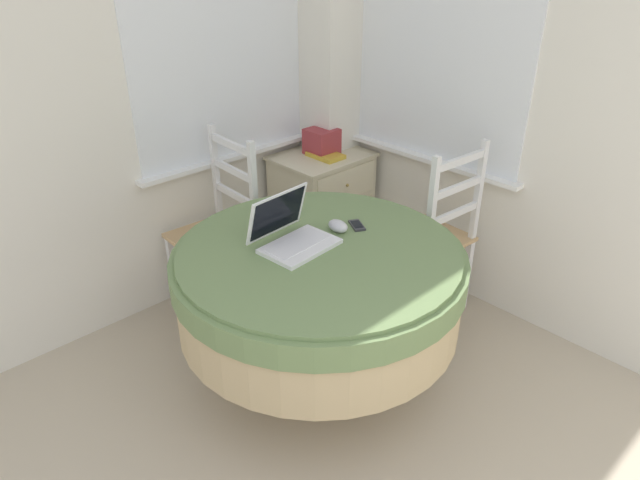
% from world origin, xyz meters
% --- Properties ---
extents(corner_room_shell, '(4.55, 5.10, 2.55)m').
position_xyz_m(corner_room_shell, '(1.37, 2.08, 1.28)').
color(corner_room_shell, white).
rests_on(corner_room_shell, ground_plane).
extents(round_dining_table, '(1.25, 1.25, 0.74)m').
position_xyz_m(round_dining_table, '(1.11, 2.10, 0.58)').
color(round_dining_table, '#4C3D2D').
rests_on(round_dining_table, ground_plane).
extents(laptop, '(0.33, 0.29, 0.22)m').
position_xyz_m(laptop, '(1.06, 2.21, 0.79)').
color(laptop, white).
rests_on(laptop, round_dining_table).
extents(computer_mouse, '(0.07, 0.10, 0.05)m').
position_xyz_m(computer_mouse, '(1.28, 2.16, 0.77)').
color(computer_mouse, silver).
rests_on(computer_mouse, round_dining_table).
extents(cell_phone, '(0.09, 0.12, 0.01)m').
position_xyz_m(cell_phone, '(1.38, 2.13, 0.75)').
color(cell_phone, '#2D2D33').
rests_on(cell_phone, round_dining_table).
extents(dining_chair_near_back_window, '(0.41, 0.44, 1.01)m').
position_xyz_m(dining_chair_near_back_window, '(1.18, 2.97, 0.47)').
color(dining_chair_near_back_window, tan).
rests_on(dining_chair_near_back_window, ground_plane).
extents(dining_chair_near_right_window, '(0.45, 0.41, 1.01)m').
position_xyz_m(dining_chair_near_right_window, '(1.97, 2.12, 0.47)').
color(dining_chair_near_right_window, tan).
rests_on(dining_chair_near_right_window, ground_plane).
extents(corner_cabinet, '(0.57, 0.46, 0.71)m').
position_xyz_m(corner_cabinet, '(1.98, 2.98, 0.35)').
color(corner_cabinet, beige).
rests_on(corner_cabinet, ground_plane).
extents(storage_box, '(0.17, 0.17, 0.16)m').
position_xyz_m(storage_box, '(2.00, 3.01, 0.79)').
color(storage_box, '#9E3338').
rests_on(storage_box, corner_cabinet).
extents(book_on_cabinet, '(0.14, 0.21, 0.02)m').
position_xyz_m(book_on_cabinet, '(1.97, 2.94, 0.72)').
color(book_on_cabinet, gold).
rests_on(book_on_cabinet, corner_cabinet).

